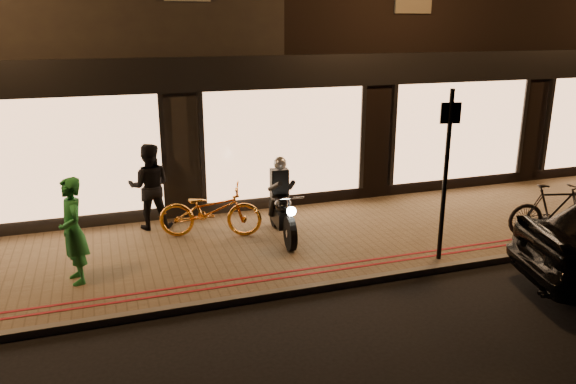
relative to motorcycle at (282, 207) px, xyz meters
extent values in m
plane|color=black|center=(0.65, -2.24, -0.73)|extent=(90.00, 90.00, 0.00)
cube|color=brown|center=(0.65, -0.24, -0.67)|extent=(50.00, 4.00, 0.12)
cube|color=#59544C|center=(0.65, -2.19, -0.67)|extent=(50.00, 0.14, 0.12)
cube|color=maroon|center=(0.65, -1.79, -0.61)|extent=(50.00, 0.06, 0.01)
cube|color=maroon|center=(0.65, -1.59, -0.61)|extent=(50.00, 0.06, 0.01)
cube|color=black|center=(-5.35, 6.76, 3.52)|extent=(12.00, 10.00, 8.50)
cube|color=black|center=(6.65, 6.76, 3.52)|extent=(12.00, 10.00, 8.50)
cube|color=black|center=(0.65, 1.71, 2.42)|extent=(48.00, 0.12, 0.70)
cube|color=#F2AF79|center=(-3.85, 1.70, 0.88)|extent=(3.60, 0.06, 2.38)
cube|color=#F2AF79|center=(0.65, 1.70, 0.88)|extent=(3.60, 0.06, 2.38)
cube|color=#F2AF79|center=(5.15, 1.70, 0.88)|extent=(3.60, 0.06, 2.38)
cylinder|color=black|center=(-0.06, -0.69, -0.29)|extent=(0.17, 0.65, 0.64)
cylinder|color=black|center=(0.05, 0.61, -0.29)|extent=(0.17, 0.65, 0.64)
cylinder|color=silver|center=(-0.06, -0.69, -0.29)|extent=(0.15, 0.15, 0.14)
cylinder|color=silver|center=(0.05, 0.61, -0.29)|extent=(0.15, 0.15, 0.14)
cube|color=black|center=(0.00, 0.01, -0.21)|extent=(0.32, 0.72, 0.30)
ellipsoid|color=black|center=(-0.01, -0.12, 0.09)|extent=(0.37, 0.53, 0.29)
cube|color=black|center=(0.03, 0.31, 0.09)|extent=(0.27, 0.57, 0.09)
cylinder|color=silver|center=(-0.05, -0.54, 0.34)|extent=(0.60, 0.08, 0.03)
cylinder|color=silver|center=(-0.06, -0.64, 0.01)|extent=(0.08, 0.33, 0.71)
sphere|color=white|center=(-0.07, -0.78, 0.17)|extent=(0.18, 0.18, 0.17)
cylinder|color=silver|center=(0.16, 0.45, -0.33)|extent=(0.12, 0.55, 0.07)
cube|color=black|center=(0.01, 0.18, 0.44)|extent=(0.36, 0.25, 0.55)
sphere|color=#B5B7BD|center=(0.01, 0.12, 0.85)|extent=(0.28, 0.28, 0.26)
cylinder|color=black|center=(-0.17, -0.13, 0.47)|extent=(0.12, 0.60, 0.34)
cylinder|color=black|center=(0.15, -0.15, 0.47)|extent=(0.22, 0.60, 0.34)
cylinder|color=black|center=(-0.13, 0.15, -0.01)|extent=(0.18, 0.29, 0.46)
cylinder|color=black|center=(0.15, 0.13, -0.01)|extent=(0.21, 0.29, 0.46)
cylinder|color=black|center=(2.32, -1.92, 0.89)|extent=(0.09, 0.09, 3.00)
cube|color=black|center=(2.32, -1.92, 1.99)|extent=(0.35, 0.09, 0.35)
imported|color=orange|center=(-1.30, 0.49, -0.09)|extent=(2.11, 1.25, 1.05)
imported|color=black|center=(5.01, -1.68, -0.08)|extent=(1.84, 0.92, 1.06)
imported|color=#207934|center=(-3.75, -0.82, 0.25)|extent=(0.56, 0.72, 1.74)
imported|color=black|center=(-2.36, 1.34, 0.26)|extent=(0.95, 0.80, 1.75)
camera|label=1|loc=(-3.19, -9.80, 3.41)|focal=35.00mm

